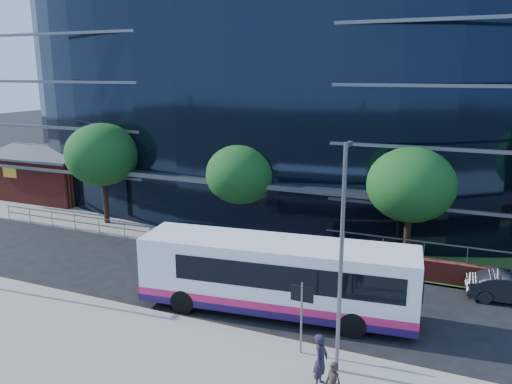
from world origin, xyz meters
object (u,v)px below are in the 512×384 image
at_px(tree_far_b, 241,174).
at_px(tree_far_c, 411,185).
at_px(streetlight_east, 341,254).
at_px(street_sign, 302,303).
at_px(brick_pavilion, 54,174).
at_px(tree_far_a, 102,155).
at_px(city_bus, 279,276).
at_px(pedestrian, 321,360).

relative_size(tree_far_b, tree_far_c, 0.93).
xyz_separation_m(tree_far_b, streetlight_east, (9.00, -11.67, 0.23)).
height_order(tree_far_c, streetlight_east, streetlight_east).
bearing_deg(street_sign, tree_far_b, 124.08).
distance_m(brick_pavilion, tree_far_a, 10.48).
distance_m(tree_far_a, streetlight_east, 22.05).
bearing_deg(tree_far_c, tree_far_a, 180.00).
bearing_deg(tree_far_c, brick_pavilion, 171.18).
distance_m(street_sign, city_bus, 3.57).
height_order(street_sign, tree_far_a, tree_far_a).
xyz_separation_m(brick_pavilion, streetlight_east, (28.00, -15.67, 2.50)).
xyz_separation_m(tree_far_c, pedestrian, (-1.30, -12.23, -3.47)).
bearing_deg(tree_far_b, city_bus, -55.89).
height_order(brick_pavilion, city_bus, brick_pavilion).
relative_size(tree_far_c, streetlight_east, 0.81).
bearing_deg(tree_far_a, city_bus, -26.24).
bearing_deg(tree_far_a, pedestrian, -33.19).
xyz_separation_m(street_sign, tree_far_c, (2.50, 10.59, 2.39)).
distance_m(brick_pavilion, tree_far_b, 19.55).
bearing_deg(city_bus, tree_far_a, 147.19).
bearing_deg(tree_far_c, tree_far_b, 177.14).
distance_m(street_sign, tree_far_a, 20.63).
xyz_separation_m(brick_pavilion, tree_far_b, (19.00, -4.00, 2.27)).
height_order(streetlight_east, city_bus, streetlight_east).
bearing_deg(tree_far_b, street_sign, -55.92).
bearing_deg(street_sign, tree_far_a, 148.83).
bearing_deg(tree_far_a, street_sign, -31.17).
height_order(tree_far_a, tree_far_b, tree_far_a).
bearing_deg(pedestrian, tree_far_c, -2.87).
bearing_deg(streetlight_east, tree_far_a, 149.54).
bearing_deg(city_bus, tree_far_c, 53.07).
bearing_deg(tree_far_c, street_sign, -103.29).
xyz_separation_m(tree_far_c, streetlight_east, (-1.00, -11.17, -0.10)).
xyz_separation_m(brick_pavilion, street_sign, (26.50, -15.09, 0.21)).
height_order(tree_far_a, pedestrian, tree_far_a).
height_order(brick_pavilion, streetlight_east, streetlight_east).
bearing_deg(city_bus, pedestrian, -61.81).
relative_size(brick_pavilion, city_bus, 0.71).
relative_size(tree_far_c, city_bus, 0.54).
relative_size(street_sign, tree_far_b, 0.46).
height_order(street_sign, pedestrian, street_sign).
distance_m(brick_pavilion, city_bus, 27.37).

